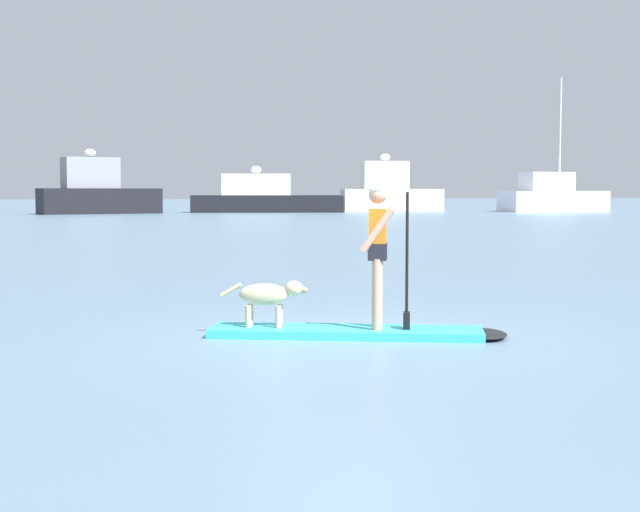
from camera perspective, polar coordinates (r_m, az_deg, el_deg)
ground_plane at (r=11.02m, az=1.63°, el=-5.02°), size 400.00×400.00×0.00m
paddleboard at (r=11.00m, az=2.82°, el=-4.78°), size 3.54×2.11×0.10m
person_paddler at (r=10.88m, az=3.70°, el=0.65°), size 0.68×0.60×1.72m
dog at (r=11.06m, az=-3.25°, el=-2.49°), size 1.01×0.51×0.56m
moored_boat_starboard at (r=73.26m, az=-13.74°, el=3.87°), size 9.63×4.59×5.03m
moored_boat_far_port at (r=76.17m, az=-3.54°, el=3.64°), size 12.90×5.93×3.84m
moored_boat_outer at (r=79.64m, az=4.37°, el=3.97°), size 9.04×4.37×5.00m
moored_boat_center at (r=81.87m, az=14.30°, el=3.64°), size 10.07×3.79×11.57m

